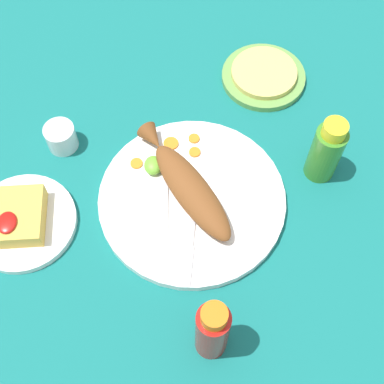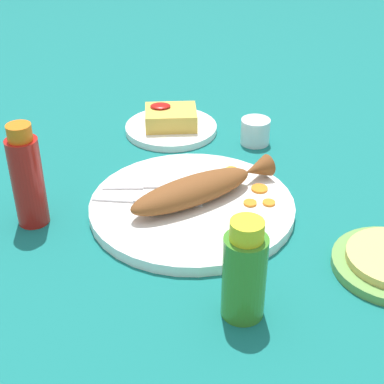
{
  "view_description": "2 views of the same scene",
  "coord_description": "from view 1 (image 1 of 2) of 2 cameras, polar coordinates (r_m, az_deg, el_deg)",
  "views": [
    {
      "loc": [
        0.45,
        -0.03,
        0.87
      ],
      "look_at": [
        0.0,
        0.0,
        0.04
      ],
      "focal_mm": 50.0,
      "sensor_mm": 36.0,
      "label": 1
    },
    {
      "loc": [
        0.05,
        0.82,
        0.55
      ],
      "look_at": [
        0.0,
        0.0,
        0.04
      ],
      "focal_mm": 55.0,
      "sensor_mm": 36.0,
      "label": 2
    }
  ],
  "objects": [
    {
      "name": "tortilla_plate",
      "position": [
        1.15,
        7.62,
        12.08
      ],
      "size": [
        0.17,
        0.17,
        0.01
      ],
      "primitive_type": "cylinder",
      "color": "#6B9E4C",
      "rests_on": "ground_plane"
    },
    {
      "name": "fork_near",
      "position": [
        0.93,
        -0.24,
        -5.27
      ],
      "size": [
        0.18,
        0.04,
        0.0
      ],
      "rotation": [
        0.0,
        0.0,
        6.12
      ],
      "color": "silver",
      "rests_on": "main_plate"
    },
    {
      "name": "carrot_slice_far",
      "position": [
        1.03,
        -2.26,
        5.2
      ],
      "size": [
        0.03,
        0.03,
        0.0
      ],
      "primitive_type": "cylinder",
      "color": "orange",
      "rests_on": "main_plate"
    },
    {
      "name": "carrot_slice_extra",
      "position": [
        1.01,
        -5.94,
        3.06
      ],
      "size": [
        0.02,
        0.02,
        0.0
      ],
      "primitive_type": "cylinder",
      "color": "orange",
      "rests_on": "main_plate"
    },
    {
      "name": "tortilla_stack",
      "position": [
        1.14,
        7.7,
        12.5
      ],
      "size": [
        0.14,
        0.14,
        0.01
      ],
      "primitive_type": "cylinder",
      "color": "#E0C666",
      "rests_on": "tortilla_plate"
    },
    {
      "name": "side_plate_fries",
      "position": [
        1.0,
        -17.58,
        -3.12
      ],
      "size": [
        0.19,
        0.19,
        0.01
      ],
      "primitive_type": "cylinder",
      "color": "white",
      "rests_on": "ground_plane"
    },
    {
      "name": "carrot_slice_mid",
      "position": [
        1.03,
        0.22,
        5.73
      ],
      "size": [
        0.02,
        0.02,
        0.0
      ],
      "primitive_type": "cylinder",
      "color": "orange",
      "rests_on": "main_plate"
    },
    {
      "name": "fries_pile",
      "position": [
        0.98,
        -18.01,
        -2.51
      ],
      "size": [
        0.11,
        0.09,
        0.04
      ],
      "color": "gold",
      "rests_on": "side_plate_fries"
    },
    {
      "name": "lime_wedge_main",
      "position": [
        0.99,
        -4.15,
        2.85
      ],
      "size": [
        0.04,
        0.03,
        0.02
      ],
      "primitive_type": "ellipsoid",
      "color": "#6BB233",
      "rests_on": "main_plate"
    },
    {
      "name": "main_plate",
      "position": [
        0.97,
        0.0,
        -0.82
      ],
      "size": [
        0.34,
        0.34,
        0.02
      ],
      "primitive_type": "cylinder",
      "color": "white",
      "rests_on": "ground_plane"
    },
    {
      "name": "ground_plane",
      "position": [
        0.98,
        0.0,
        -1.06
      ],
      "size": [
        4.0,
        4.0,
        0.0
      ],
      "primitive_type": "plane",
      "color": "#146B66"
    },
    {
      "name": "salt_cup",
      "position": [
        1.06,
        -13.75,
        5.61
      ],
      "size": [
        0.06,
        0.06,
        0.05
      ],
      "color": "silver",
      "rests_on": "ground_plane"
    },
    {
      "name": "fried_fish",
      "position": [
        0.95,
        -0.49,
        0.73
      ],
      "size": [
        0.26,
        0.18,
        0.04
      ],
      "rotation": [
        0.0,
        0.0,
        0.51
      ],
      "color": "brown",
      "rests_on": "main_plate"
    },
    {
      "name": "hot_sauce_bottle_red",
      "position": [
        0.81,
        2.17,
        -14.58
      ],
      "size": [
        0.05,
        0.05,
        0.17
      ],
      "color": "#B21914",
      "rests_on": "ground_plane"
    },
    {
      "name": "carrot_slice_near",
      "position": [
        1.01,
        0.3,
        4.27
      ],
      "size": [
        0.02,
        0.02,
        0.0
      ],
      "primitive_type": "cylinder",
      "color": "orange",
      "rests_on": "main_plate"
    },
    {
      "name": "hot_sauce_bottle_green",
      "position": [
        0.99,
        14.12,
        4.28
      ],
      "size": [
        0.06,
        0.06,
        0.15
      ],
      "color": "#3D8428",
      "rests_on": "ground_plane"
    },
    {
      "name": "fork_far",
      "position": [
        0.93,
        -2.91,
        -4.57
      ],
      "size": [
        0.19,
        0.02,
        0.0
      ],
      "rotation": [
        0.0,
        0.0,
        6.23
      ],
      "color": "silver",
      "rests_on": "main_plate"
    }
  ]
}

